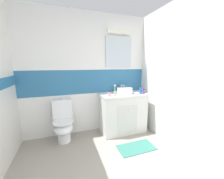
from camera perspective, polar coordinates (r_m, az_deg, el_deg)
The scene contains 11 objects.
ground_plane at distance 2.23m, azimuth -2.97°, elevation -30.92°, with size 3.20×3.48×0.04m, color gray.
wall_back_tiled at distance 2.90m, azimuth -10.29°, elevation 6.53°, with size 3.20×0.20×2.50m.
wall_right_plain at distance 2.44m, azimuth 28.80°, elevation 4.43°, with size 0.10×3.48×2.50m, color white.
vanity_cabinet at distance 2.98m, azimuth 4.51°, elevation -9.69°, with size 0.97×0.54×0.85m.
sink_basin at distance 2.85m, azimuth 5.47°, elevation -0.44°, with size 0.33×0.38×0.17m.
toilet at distance 2.78m, azimuth -20.15°, elevation -13.08°, with size 0.37×0.50×0.80m.
toothbrush_cup at distance 2.60m, azimuth 1.29°, elevation -1.42°, with size 0.06×0.06×0.23m.
soap_dispenser at distance 2.86m, azimuth 12.22°, elevation -0.54°, with size 0.06×0.06×0.17m.
lotion_bottle_short at distance 2.58m, azimuth -1.17°, elevation -1.86°, with size 0.06×0.06×0.11m.
perfume_flask_small at distance 2.91m, azimuth 13.42°, elevation -0.78°, with size 0.04×0.03×0.10m.
bath_mat at distance 2.62m, azimuth 10.37°, elevation -23.23°, with size 0.65×0.35×0.01m, color #337266.
Camera 1 is at (-0.48, -0.40, 1.46)m, focal length 21.36 mm.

